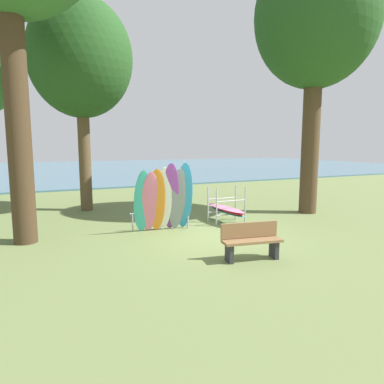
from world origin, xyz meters
name	(u,v)px	position (x,y,z in m)	size (l,w,h in m)	color
ground_plane	(210,236)	(0.00, 0.00, 0.00)	(80.00, 80.00, 0.00)	olive
lake_water	(80,169)	(0.00, 30.14, 0.05)	(80.00, 36.00, 0.10)	#477084
tree_foreground_right	(316,19)	(5.12, 1.47, 7.21)	(4.50, 4.50, 9.90)	#4C3823
tree_mid_behind	(81,59)	(-2.70, 5.64, 5.92)	(3.97, 3.97, 8.26)	brown
leaning_board_pile	(164,200)	(-1.05, 0.98, 1.00)	(1.95, 1.05, 2.14)	#38B2AD
board_storage_rack	(226,209)	(1.29, 1.26, 0.47)	(1.15, 2.12, 1.25)	#9EA0A5
park_bench	(251,240)	(-0.11, -2.25, 0.45)	(1.45, 0.64, 0.85)	#2D2D33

